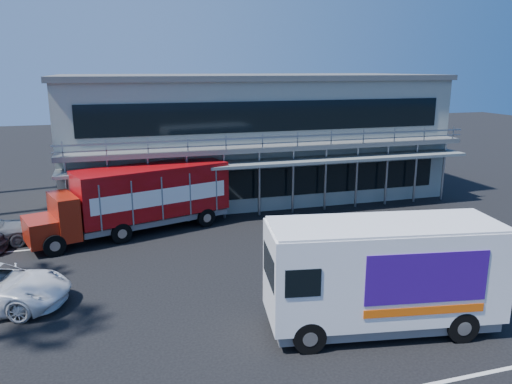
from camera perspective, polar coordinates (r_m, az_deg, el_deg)
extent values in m
plane|color=black|center=(17.89, 3.05, -11.44)|extent=(120.00, 120.00, 0.00)
cube|color=gray|center=(31.64, -0.97, 6.39)|extent=(22.00, 10.00, 7.00)
cube|color=#515454|center=(31.37, -1.00, 13.01)|extent=(22.40, 10.40, 0.30)
cube|color=#515454|center=(26.34, 2.37, 5.06)|extent=(22.00, 1.20, 0.25)
cube|color=gray|center=(25.75, 2.79, 5.98)|extent=(22.00, 0.08, 0.90)
cube|color=slate|center=(26.18, 2.57, 3.45)|extent=(22.00, 1.80, 0.15)
cube|color=black|center=(27.26, 1.93, 1.09)|extent=(20.00, 0.06, 1.60)
cube|color=black|center=(26.69, 1.99, 8.64)|extent=(20.00, 0.06, 1.60)
cube|color=maroon|center=(23.35, -23.33, -4.07)|extent=(1.80, 2.31, 1.08)
cube|color=maroon|center=(23.39, -21.08, -2.56)|extent=(1.53, 2.41, 1.89)
cube|color=black|center=(23.26, -21.19, -1.28)|extent=(0.61, 1.84, 0.63)
cube|color=#990910|center=(24.43, -11.76, 0.19)|extent=(7.54, 4.28, 2.34)
cube|color=slate|center=(24.79, -11.60, -2.94)|extent=(7.44, 3.96, 0.27)
cube|color=white|center=(23.43, -10.68, -0.57)|extent=(6.33, 1.99, 0.76)
cube|color=white|center=(25.48, -12.73, 0.50)|extent=(6.33, 1.99, 0.76)
cylinder|color=black|center=(22.60, -22.06, -5.68)|extent=(0.98, 0.55, 0.94)
cylinder|color=black|center=(24.45, -23.07, -4.32)|extent=(0.98, 0.55, 0.94)
cylinder|color=black|center=(23.29, -15.14, -4.55)|extent=(0.98, 0.55, 0.94)
cylinder|color=black|center=(25.09, -16.64, -3.32)|extent=(0.98, 0.55, 0.94)
cylinder|color=black|center=(24.91, -5.74, -2.91)|extent=(0.98, 0.55, 0.94)
cylinder|color=black|center=(26.61, -7.77, -1.87)|extent=(0.98, 0.55, 0.94)
cube|color=white|center=(15.34, 14.33, -8.57)|extent=(7.12, 3.43, 2.73)
cube|color=slate|center=(15.97, 13.99, -13.60)|extent=(6.81, 3.15, 0.34)
cube|color=black|center=(14.37, 1.56, -8.44)|extent=(0.37, 1.90, 0.93)
cube|color=white|center=(14.87, 14.65, -3.60)|extent=(6.98, 3.36, 0.08)
cube|color=#350E7E|center=(14.58, 18.98, -9.30)|extent=(3.47, 0.61, 1.46)
cube|color=#350E7E|center=(16.58, 15.40, -6.20)|extent=(3.47, 0.61, 1.46)
cube|color=#F2590C|center=(14.98, 18.69, -12.75)|extent=(3.47, 0.60, 0.24)
cylinder|color=black|center=(14.39, 6.09, -16.15)|extent=(0.97, 0.43, 0.94)
cylinder|color=black|center=(16.17, 4.37, -12.53)|extent=(0.97, 0.43, 0.94)
cylinder|color=black|center=(15.95, 22.48, -14.01)|extent=(0.97, 0.43, 0.94)
cylinder|color=black|center=(17.57, 19.13, -11.05)|extent=(0.97, 0.43, 0.94)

